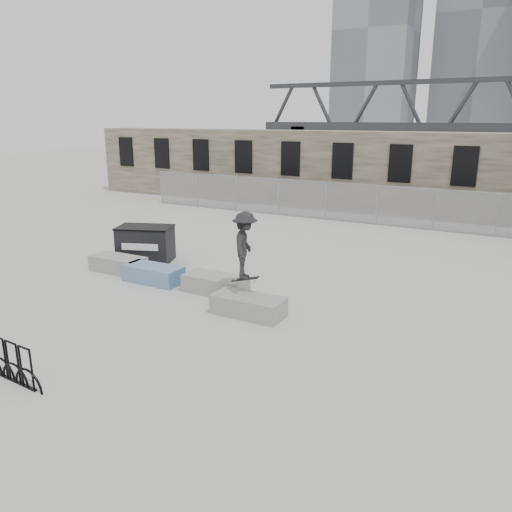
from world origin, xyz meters
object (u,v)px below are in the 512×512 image
at_px(skateboarder, 245,246).
at_px(planter_offset, 248,305).
at_px(planter_center_right, 215,283).
at_px(planter_far_left, 118,263).
at_px(planter_center_left, 153,273).
at_px(dumpster, 146,243).

bearing_deg(skateboarder, planter_offset, -160.97).
bearing_deg(skateboarder, planter_center_right, 41.64).
relative_size(planter_far_left, skateboarder, 0.99).
relative_size(planter_offset, skateboarder, 0.99).
bearing_deg(planter_center_right, skateboarder, -26.88).
bearing_deg(skateboarder, planter_far_left, 58.94).
relative_size(planter_center_left, planter_center_right, 1.00).
distance_m(planter_far_left, planter_center_right, 4.23).
distance_m(planter_offset, skateboarder, 1.64).
bearing_deg(dumpster, planter_center_left, -65.26).
relative_size(planter_center_left, planter_offset, 1.00).
height_order(planter_center_right, dumpster, dumpster).
relative_size(planter_center_right, skateboarder, 0.99).
xyz_separation_m(planter_far_left, planter_center_left, (1.84, -0.31, 0.00)).
bearing_deg(planter_center_right, dumpster, 157.74).
xyz_separation_m(planter_offset, dumpster, (-6.07, 2.85, 0.38)).
bearing_deg(planter_center_left, planter_far_left, 170.38).
height_order(planter_offset, skateboarder, skateboarder).
distance_m(planter_center_right, skateboarder, 2.31).
bearing_deg(planter_far_left, planter_center_left, -9.62).
bearing_deg(planter_center_right, planter_far_left, 177.27).
relative_size(planter_center_right, dumpster, 0.86).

